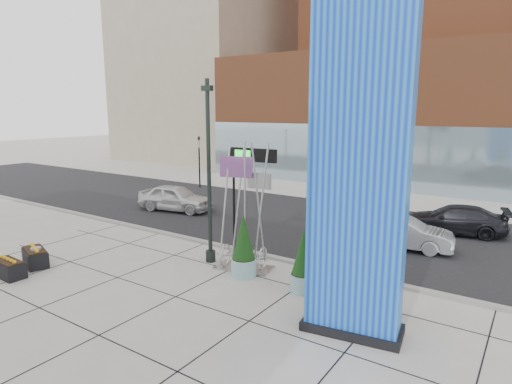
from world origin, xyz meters
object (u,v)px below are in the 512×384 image
Objects in this scene: lamp_post at (209,190)px; car_white_west at (176,198)px; public_art_sculpture at (244,236)px; concrete_bollard at (37,257)px; car_silver_mid at (403,233)px; overhead_street_sign at (249,164)px; blue_pylon at (359,178)px.

lamp_post is 9.80m from car_white_west.
concrete_bollard is at bearing -159.92° from public_art_sculpture.
car_white_west is 13.70m from car_silver_mid.
car_silver_mid is at bearing 42.36° from concrete_bollard.
concrete_bollard is at bearing -139.20° from overhead_street_sign.
lamp_post reaches higher than overhead_street_sign.
overhead_street_sign is at bearing 105.73° from public_art_sculpture.
overhead_street_sign is 0.98× the size of car_white_west.
lamp_post is at bearing 38.54° from concrete_bollard.
car_silver_mid is at bearing -99.96° from car_white_west.
concrete_bollard is (-5.41, -4.31, -2.62)m from lamp_post.
public_art_sculpture is at bearing 32.20° from concrete_bollard.
public_art_sculpture is 10.84m from car_white_west.
concrete_bollard is at bearing -179.23° from car_white_west.
car_white_west is 1.08× the size of car_silver_mid.
blue_pylon reaches higher than car_silver_mid.
blue_pylon reaches higher than car_white_west.
concrete_bollard is at bearing -178.57° from blue_pylon.
public_art_sculpture reaches higher than car_silver_mid.
blue_pylon is 1.24× the size of lamp_post.
lamp_post is 8.94m from car_silver_mid.
public_art_sculpture is 8.36m from concrete_bollard.
overhead_street_sign is 10.02m from car_white_west.
car_silver_mid is (-0.92, 8.32, -3.68)m from blue_pylon.
concrete_bollard is (-12.39, -2.14, -4.01)m from blue_pylon.
overhead_street_sign is at bearing -128.21° from car_white_west.
public_art_sculpture is (1.62, 0.12, -1.68)m from lamp_post.
overhead_street_sign reaches higher than car_silver_mid.
public_art_sculpture is 7.53m from car_silver_mid.
overhead_street_sign is (0.88, 1.50, 0.95)m from lamp_post.
public_art_sculpture is 1.09× the size of overhead_street_sign.
concrete_bollard is 9.28m from overhead_street_sign.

